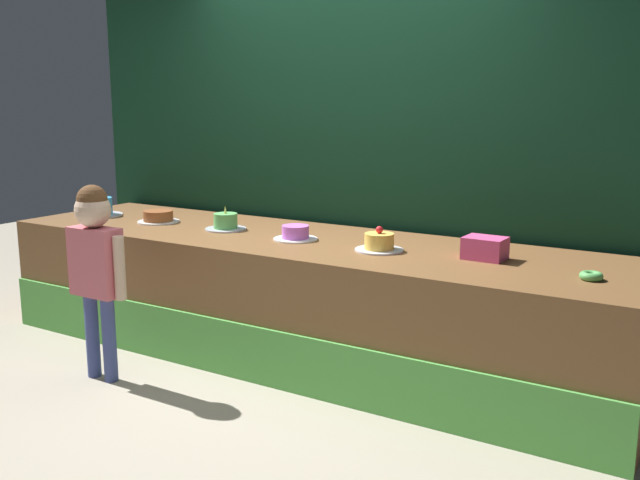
# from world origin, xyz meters

# --- Properties ---
(ground_plane) EXTENTS (12.00, 12.00, 0.00)m
(ground_plane) POSITION_xyz_m (0.00, 0.00, 0.00)
(ground_plane) COLOR #ADA38E
(stage_platform) EXTENTS (4.15, 1.09, 0.76)m
(stage_platform) POSITION_xyz_m (0.00, 0.53, 0.38)
(stage_platform) COLOR brown
(stage_platform) RESTS_ON ground_plane
(curtain_backdrop) EXTENTS (4.57, 0.08, 2.60)m
(curtain_backdrop) POSITION_xyz_m (0.00, 1.17, 1.30)
(curtain_backdrop) COLOR #113823
(curtain_backdrop) RESTS_ON ground_plane
(child_figure) EXTENTS (0.44, 0.20, 1.15)m
(child_figure) POSITION_xyz_m (-0.77, -0.42, 0.74)
(child_figure) COLOR #3F4C8C
(child_figure) RESTS_ON ground_plane
(pink_box) EXTENTS (0.22, 0.18, 0.12)m
(pink_box) POSITION_xyz_m (1.18, 0.57, 0.82)
(pink_box) COLOR #E04B8C
(pink_box) RESTS_ON stage_platform
(donut) EXTENTS (0.11, 0.11, 0.04)m
(donut) POSITION_xyz_m (1.77, 0.40, 0.78)
(donut) COLOR #59B259
(donut) RESTS_ON stage_platform
(cake_far_left) EXTENTS (0.34, 0.34, 0.17)m
(cake_far_left) POSITION_xyz_m (-1.77, 0.48, 0.82)
(cake_far_left) COLOR silver
(cake_far_left) RESTS_ON stage_platform
(cake_left) EXTENTS (0.29, 0.29, 0.08)m
(cake_left) POSITION_xyz_m (-1.18, 0.50, 0.80)
(cake_left) COLOR white
(cake_left) RESTS_ON stage_platform
(cake_center) EXTENTS (0.28, 0.28, 0.16)m
(cake_center) POSITION_xyz_m (-0.59, 0.52, 0.81)
(cake_center) COLOR silver
(cake_center) RESTS_ON stage_platform
(cake_right) EXTENTS (0.28, 0.28, 0.09)m
(cake_right) POSITION_xyz_m (0.00, 0.48, 0.80)
(cake_right) COLOR white
(cake_right) RESTS_ON stage_platform
(cake_far_right) EXTENTS (0.28, 0.28, 0.14)m
(cake_far_right) POSITION_xyz_m (0.59, 0.46, 0.81)
(cake_far_right) COLOR silver
(cake_far_right) RESTS_ON stage_platform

